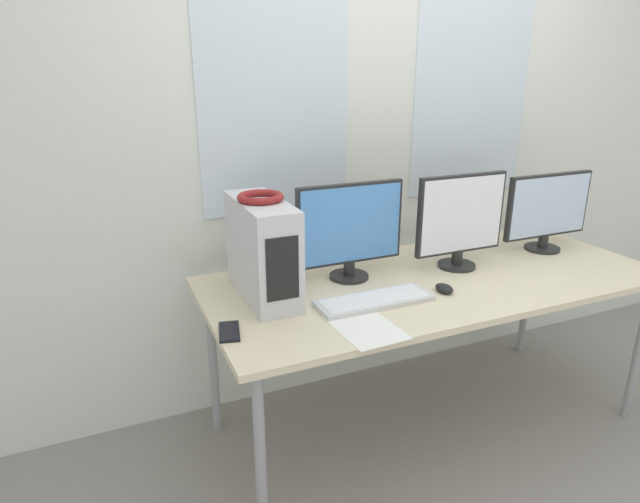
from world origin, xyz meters
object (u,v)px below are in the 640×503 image
Objects in this scene: monitor_right_far at (548,210)px; mouse at (444,288)px; pc_tower at (262,250)px; monitor_right_near at (461,220)px; cell_phone at (229,332)px; monitor_main at (350,229)px; keyboard at (374,300)px; headphones at (260,197)px.

monitor_right_far reaches higher than mouse.
pc_tower is 0.93× the size of monitor_right_far.
monitor_right_far is (0.56, 0.03, -0.02)m from monitor_right_near.
monitor_right_near is 2.82× the size of cell_phone.
mouse is (0.70, -0.26, -0.18)m from pc_tower.
monitor_main is 3.04× the size of cell_phone.
keyboard is (-0.03, -0.28, -0.22)m from monitor_main.
monitor_right_far reaches higher than keyboard.
mouse is at bearing 12.83° from cell_phone.
headphones is at bearing -174.99° from monitor_main.
cell_phone is (-0.62, -0.30, -0.22)m from monitor_main.
monitor_right_near is 0.90× the size of monitor_right_far.
monitor_right_far reaches higher than cell_phone.
headphones is at bearing 90.00° from pc_tower.
mouse is at bearing -162.36° from monitor_right_far.
monitor_main is 1.09m from monitor_right_far.
monitor_main reaches higher than monitor_right_far.
pc_tower reaches higher than mouse.
keyboard is (0.38, -0.24, -0.40)m from headphones.
mouse reaches higher than keyboard.
pc_tower is 0.77m from mouse.
monitor_right_near reaches higher than keyboard.
mouse is (-0.79, -0.25, -0.19)m from monitor_right_far.
headphones is 1.97× the size of mouse.
pc_tower is at bearing 63.72° from cell_phone.
mouse is 0.92m from cell_phone.
mouse is at bearing -20.57° from pc_tower.
mouse is 0.57× the size of cell_phone.
headphones is at bearing 177.50° from monitor_right_near.
headphones reaches higher than monitor_right_far.
headphones is 0.61m from keyboard.
monitor_main is at bearing 171.71° from monitor_right_near.
mouse is (-0.23, -0.22, -0.21)m from monitor_right_near.
cell_phone is at bearing -171.67° from monitor_right_far.
keyboard is 0.32m from mouse.
monitor_main is (0.41, 0.04, 0.03)m from pc_tower.
pc_tower is at bearing 159.43° from mouse.
keyboard is (0.38, -0.24, -0.19)m from pc_tower.
pc_tower is 2.62× the size of headphones.
pc_tower reaches higher than keyboard.
pc_tower is 0.39m from cell_phone.
monitor_main is 0.97× the size of monitor_right_far.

